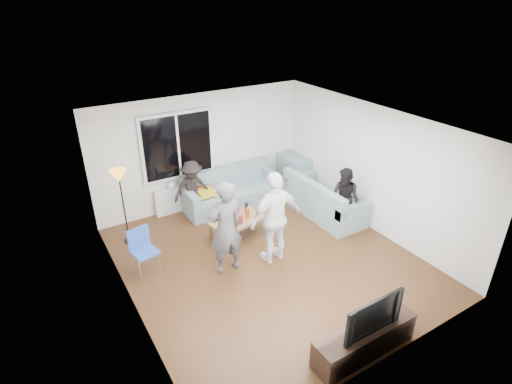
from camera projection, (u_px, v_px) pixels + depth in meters
floor at (268, 261)px, 7.65m from camera, size 5.00×5.50×0.04m
ceiling at (270, 126)px, 6.46m from camera, size 5.00×5.50×0.04m
wall_back at (202, 150)px, 9.17m from camera, size 5.00×0.04×2.60m
wall_front at (393, 289)px, 4.95m from camera, size 5.00×0.04×2.60m
wall_left at (124, 241)px, 5.88m from camera, size 0.04×5.50×2.60m
wall_right at (373, 169)px, 8.23m from camera, size 0.04×5.50×2.60m
window_frame at (178, 146)px, 8.71m from camera, size 1.62×0.06×1.47m
window_glass at (178, 146)px, 8.68m from camera, size 1.50×0.02×1.35m
window_mullion at (178, 146)px, 8.67m from camera, size 0.05×0.03×1.35m
radiator at (183, 198)px, 9.24m from camera, size 1.30×0.12×0.62m
potted_plant at (198, 175)px, 9.18m from camera, size 0.23×0.20×0.34m
vase at (171, 185)px, 8.92m from camera, size 0.20×0.20×0.18m
sofa_back_section at (232, 188)px, 9.40m from camera, size 2.30×0.85×0.85m
sofa_right_section at (324, 197)px, 9.02m from camera, size 2.00×0.85×0.85m
sofa_corner at (299, 171)px, 10.31m from camera, size 0.85×0.85×0.85m
cushion_yellow at (205, 192)px, 9.03m from camera, size 0.39×0.33×0.14m
cushion_red at (205, 191)px, 9.10m from camera, size 0.41×0.37×0.13m
coffee_table at (238, 228)px, 8.28m from camera, size 1.18×0.76×0.40m
pitcher at (239, 219)px, 8.04m from camera, size 0.17×0.17×0.17m
side_chair at (145, 253)px, 7.12m from camera, size 0.47×0.47×0.86m
floor_lamp at (124, 207)px, 7.86m from camera, size 0.32×0.32×1.56m
player_left at (226, 228)px, 6.99m from camera, size 0.65×0.44×1.76m
player_right at (275, 218)px, 7.29m from camera, size 1.06×0.48×1.78m
spectator_right at (345, 199)px, 8.43m from camera, size 0.66×0.76×1.33m
spectator_back at (192, 189)px, 8.87m from camera, size 0.90×0.59×1.30m
tv_console at (364, 340)px, 5.63m from camera, size 1.60×0.40×0.44m
television at (369, 313)px, 5.40m from camera, size 0.98×0.13×0.56m
bottle_a at (222, 218)px, 8.06m from camera, size 0.07×0.07×0.19m
bottle_b at (234, 218)px, 7.99m from camera, size 0.08×0.08×0.26m
bottle_d at (248, 213)px, 8.21m from camera, size 0.07×0.07×0.22m
bottle_e at (247, 208)px, 8.40m from camera, size 0.07×0.07×0.23m
bottle_c at (237, 212)px, 8.28m from camera, size 0.07×0.07×0.19m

